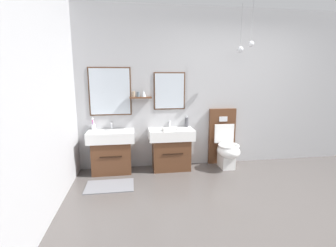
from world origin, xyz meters
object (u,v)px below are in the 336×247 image
Objects in this scene: folded_hand_towel at (170,129)px; toothbrush_cup at (93,126)px; soap_dispenser at (187,122)px; toilet at (225,145)px; vanity_sink_right at (171,148)px; vanity_sink_left at (112,150)px.

toothbrush_cup is at bearing 167.99° from folded_hand_towel.
toilet is at bearing -14.68° from soap_dispenser.
toilet is 4.88× the size of toothbrush_cup.
soap_dispenser reaches higher than vanity_sink_right.
toothbrush_cup is 1.58m from soap_dispenser.
toothbrush_cup is 0.93× the size of folded_hand_towel.
vanity_sink_left is 3.64× the size of toothbrush_cup.
soap_dispenser is (-0.65, 0.17, 0.40)m from toilet.
vanity_sink_left is 0.75× the size of toilet.
vanity_sink_left is 1.01m from folded_hand_towel.
folded_hand_towel is at bearing -7.29° from vanity_sink_left.
folded_hand_towel is (-0.04, -0.12, 0.34)m from vanity_sink_right.
toothbrush_cup is (-2.23, 0.16, 0.37)m from toilet.
toilet is 4.55× the size of folded_hand_towel.
vanity_sink_left is at bearing 179.45° from toilet.
soap_dispenser is at bearing 165.32° from toilet.
vanity_sink_right is at bearing 71.70° from folded_hand_towel.
soap_dispenser is (1.29, 0.15, 0.41)m from vanity_sink_left.
vanity_sink_left and vanity_sink_right have the same top height.
soap_dispenser is (0.30, 0.15, 0.41)m from vanity_sink_right.
toothbrush_cup is at bearing 173.64° from vanity_sink_right.
soap_dispenser is (1.58, 0.01, 0.03)m from toothbrush_cup.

